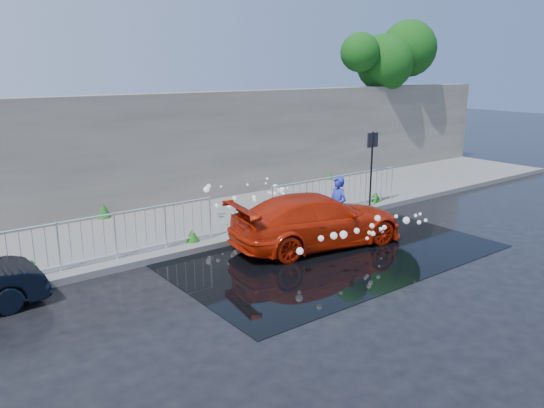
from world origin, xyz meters
The scene contains 13 objects.
ground centered at (0.00, 0.00, 0.00)m, with size 90.00×90.00×0.00m, color black.
pavement centered at (0.00, 5.00, 0.07)m, with size 30.00×4.00×0.15m, color slate.
curb centered at (0.00, 3.00, 0.08)m, with size 30.00×0.25×0.16m, color slate.
retaining_wall centered at (0.00, 7.20, 1.90)m, with size 30.00×0.60×3.50m, color #615A52.
puddle centered at (0.50, 1.00, 0.01)m, with size 8.00×5.00×0.01m, color black.
sign_post centered at (4.20, 3.10, 1.72)m, with size 0.45×0.06×2.50m.
tree centered at (9.99, 7.42, 4.87)m, with size 5.00×2.42×6.41m.
railing_left centered at (-4.00, 3.35, 0.74)m, with size 5.05×0.05×1.10m.
railing_right centered at (3.00, 3.35, 0.74)m, with size 5.05×0.05×1.10m.
weeds centered at (-0.32, 4.51, 0.34)m, with size 12.17×3.93×0.45m.
water_spray centered at (0.44, 2.32, 0.72)m, with size 3.69×5.79×1.00m.
red_car centered at (0.62, 1.60, 0.66)m, with size 1.86×4.58×1.33m, color #AF1C07.
person centered at (1.50, 1.80, 0.82)m, with size 0.60×0.39×1.64m, color #2231AA.
Camera 1 is at (-8.12, -7.96, 4.42)m, focal length 35.00 mm.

